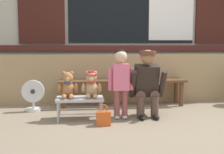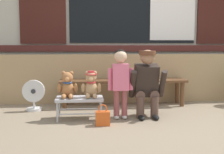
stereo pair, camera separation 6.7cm
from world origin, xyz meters
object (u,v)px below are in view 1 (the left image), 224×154
object	(u,v)px
teddy_bear_with_hat	(91,85)
handbag_on_ground	(103,118)
adult_crouching	(147,83)
floor_fan	(33,96)
small_display_bench	(80,100)
wooden_bench_long	(123,84)
child_standing	(121,76)
teddy_bear_plain	(68,86)

from	to	relation	value
teddy_bear_with_hat	handbag_on_ground	size ratio (longest dim) A/B	1.34
adult_crouching	floor_fan	xyz separation A→B (m)	(-1.67, 0.53, -0.24)
teddy_bear_with_hat	floor_fan	world-z (taller)	teddy_bear_with_hat
small_display_bench	adult_crouching	size ratio (longest dim) A/B	0.67
handbag_on_ground	floor_fan	size ratio (longest dim) A/B	0.57
wooden_bench_long	child_standing	size ratio (longest dim) A/B	2.19
teddy_bear_plain	teddy_bear_with_hat	world-z (taller)	same
floor_fan	teddy_bear_with_hat	bearing A→B (deg)	-32.94
wooden_bench_long	adult_crouching	xyz separation A→B (m)	(0.24, -0.79, 0.11)
teddy_bear_plain	teddy_bear_with_hat	xyz separation A→B (m)	(0.32, 0.00, 0.01)
wooden_bench_long	floor_fan	size ratio (longest dim) A/B	4.37
small_display_bench	floor_fan	world-z (taller)	floor_fan
handbag_on_ground	teddy_bear_plain	bearing A→B (deg)	142.11
teddy_bear_plain	child_standing	size ratio (longest dim) A/B	0.38
adult_crouching	handbag_on_ground	size ratio (longest dim) A/B	3.49
teddy_bear_plain	teddy_bear_with_hat	size ratio (longest dim) A/B	1.00
child_standing	handbag_on_ground	xyz separation A→B (m)	(-0.26, -0.32, -0.50)
small_display_bench	handbag_on_ground	distance (m)	0.49
teddy_bear_with_hat	floor_fan	bearing A→B (deg)	147.06
teddy_bear_plain	child_standing	xyz separation A→B (m)	(0.72, -0.04, 0.13)
small_display_bench	handbag_on_ground	bearing A→B (deg)	-50.00
child_standing	adult_crouching	xyz separation A→B (m)	(0.39, 0.08, -0.11)
small_display_bench	handbag_on_ground	size ratio (longest dim) A/B	2.35
teddy_bear_plain	floor_fan	xyz separation A→B (m)	(-0.56, 0.57, -0.23)
wooden_bench_long	small_display_bench	distance (m)	1.10
teddy_bear_with_hat	child_standing	bearing A→B (deg)	-5.58
small_display_bench	floor_fan	bearing A→B (deg)	141.50
teddy_bear_plain	handbag_on_ground	bearing A→B (deg)	-37.89
teddy_bear_plain	handbag_on_ground	xyz separation A→B (m)	(0.46, -0.36, -0.37)
teddy_bear_plain	floor_fan	size ratio (longest dim) A/B	0.76
child_standing	handbag_on_ground	world-z (taller)	child_standing
teddy_bear_plain	teddy_bear_with_hat	distance (m)	0.32
teddy_bear_with_hat	adult_crouching	world-z (taller)	adult_crouching
adult_crouching	small_display_bench	bearing A→B (deg)	-177.43
teddy_bear_plain	child_standing	world-z (taller)	child_standing
teddy_bear_plain	adult_crouching	xyz separation A→B (m)	(1.11, 0.04, 0.02)
wooden_bench_long	small_display_bench	xyz separation A→B (m)	(-0.71, -0.83, -0.11)
small_display_bench	teddy_bear_with_hat	bearing A→B (deg)	0.77
small_display_bench	teddy_bear_plain	size ratio (longest dim) A/B	1.76
wooden_bench_long	adult_crouching	world-z (taller)	adult_crouching
small_display_bench	teddy_bear_with_hat	distance (m)	0.26
small_display_bench	teddy_bear_with_hat	size ratio (longest dim) A/B	1.76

